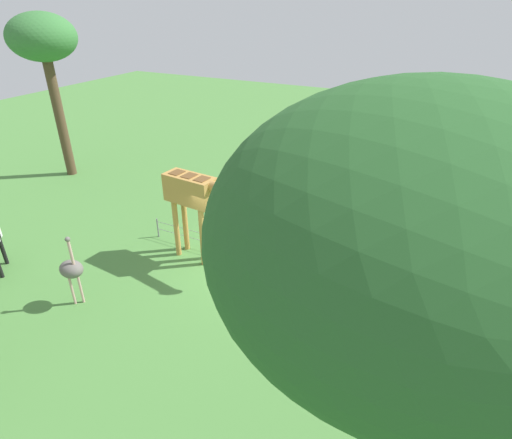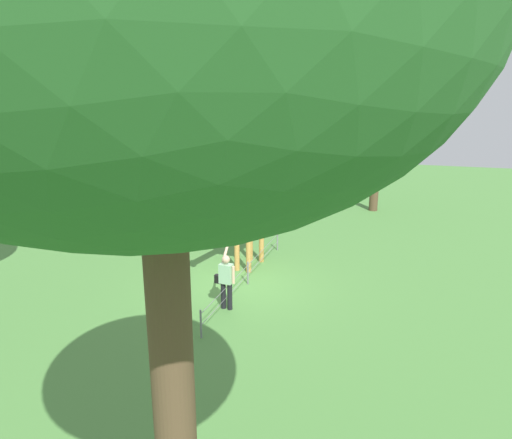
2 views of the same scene
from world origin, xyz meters
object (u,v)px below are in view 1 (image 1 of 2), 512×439
object	(u,v)px
giraffe	(199,196)
ostrich	(72,269)
tree_west	(43,42)
tree_east	(418,248)
visitor	(294,250)
info_sign	(311,278)

from	to	relation	value
giraffe	ostrich	bearing A→B (deg)	-118.75
ostrich	tree_west	xyz separation A→B (m)	(-8.11, 7.12, 4.90)
ostrich	tree_east	world-z (taller)	tree_east
giraffe	ostrich	world-z (taller)	giraffe
visitor	info_sign	distance (m)	1.53
giraffe	tree_west	xyz separation A→B (m)	(-10.05, 3.58, 3.75)
visitor	ostrich	xyz separation A→B (m)	(-4.99, -4.05, 0.27)
tree_east	tree_west	xyz separation A→B (m)	(-16.84, 10.45, -0.11)
giraffe	tree_east	world-z (taller)	tree_east
tree_east	info_sign	world-z (taller)	tree_east
tree_east	tree_west	world-z (taller)	tree_east
visitor	tree_east	xyz separation A→B (m)	(3.73, -7.38, 5.28)
ostrich	giraffe	bearing A→B (deg)	61.25
tree_east	tree_west	distance (m)	19.82
ostrich	tree_east	distance (m)	10.60
ostrich	info_sign	xyz separation A→B (m)	(5.97, 2.86, -0.23)
visitor	tree_west	size ratio (longest dim) A/B	0.24
ostrich	tree_west	size ratio (longest dim) A/B	0.31
ostrich	tree_east	xyz separation A→B (m)	(8.73, -3.34, 5.01)
visitor	ostrich	size ratio (longest dim) A/B	0.78
info_sign	visitor	bearing A→B (deg)	129.54
giraffe	visitor	xyz separation A→B (m)	(3.05, 0.51, -1.42)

